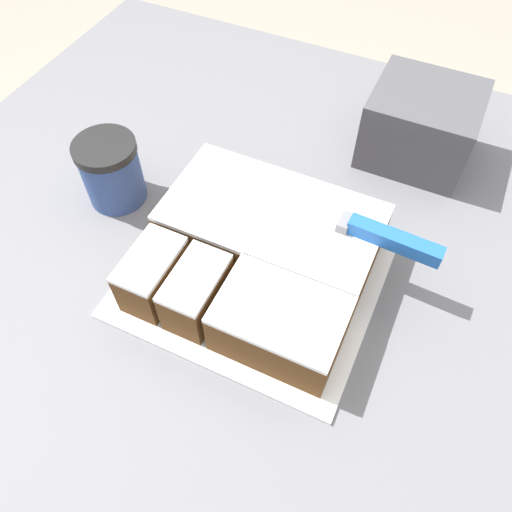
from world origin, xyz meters
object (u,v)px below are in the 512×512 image
(cake, at_px, (259,255))
(storage_box, at_px, (421,125))
(knife, at_px, (367,231))
(cake_board, at_px, (256,273))
(coffee_cup, at_px, (111,171))

(cake, xyz_separation_m, storage_box, (0.14, 0.35, 0.02))
(knife, bearing_deg, storage_box, -88.96)
(cake_board, relative_size, coffee_cup, 3.18)
(knife, distance_m, storage_box, 0.29)
(cake_board, relative_size, knife, 1.08)
(knife, xyz_separation_m, storage_box, (0.01, 0.29, -0.03))
(cake, bearing_deg, knife, 27.20)
(knife, height_order, storage_box, storage_box)
(cake, bearing_deg, storage_box, 68.62)
(storage_box, bearing_deg, coffee_cup, -143.35)
(cake, xyz_separation_m, coffee_cup, (-0.28, 0.04, 0.01))
(storage_box, bearing_deg, knife, -91.83)
(cake_board, bearing_deg, cake, 41.15)
(cake_board, relative_size, cake, 1.15)
(cake_board, distance_m, storage_box, 0.39)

